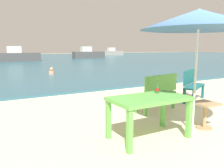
% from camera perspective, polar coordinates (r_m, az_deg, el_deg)
% --- Properties ---
extents(ground_plane, '(120.00, 120.00, 0.00)m').
position_cam_1_polar(ground_plane, '(4.77, 25.35, -11.63)').
color(ground_plane, beige).
extents(sea_water, '(120.00, 50.00, 0.08)m').
position_cam_1_polar(sea_water, '(32.77, -22.88, 5.68)').
color(sea_water, '#2D6075').
rests_on(sea_water, ground_plane).
extents(picnic_table_green, '(1.40, 0.80, 0.76)m').
position_cam_1_polar(picnic_table_green, '(4.08, 9.34, -4.73)').
color(picnic_table_green, '#60B24C').
rests_on(picnic_table_green, ground_plane).
extents(beer_bottle_amber, '(0.07, 0.07, 0.26)m').
position_cam_1_polar(beer_bottle_amber, '(4.40, 11.31, -1.06)').
color(beer_bottle_amber, '#2D662D').
rests_on(beer_bottle_amber, picnic_table_green).
extents(patio_umbrella, '(2.10, 2.10, 2.30)m').
position_cam_1_polar(patio_umbrella, '(4.49, 20.97, 14.91)').
color(patio_umbrella, silver).
rests_on(patio_umbrella, ground_plane).
extents(side_table_wood, '(0.44, 0.44, 0.54)m').
position_cam_1_polar(side_table_wood, '(4.94, 22.35, -6.41)').
color(side_table_wood, tan).
rests_on(side_table_wood, ground_plane).
extents(bench_teal_center, '(1.23, 0.87, 0.95)m').
position_cam_1_polar(bench_teal_center, '(7.36, 19.52, 0.20)').
color(bench_teal_center, '#196066').
rests_on(bench_teal_center, ground_plane).
extents(bench_green_left, '(1.24, 0.56, 0.95)m').
position_cam_1_polar(bench_green_left, '(5.87, 11.57, -1.63)').
color(bench_green_left, '#60B24C').
rests_on(bench_green_left, ground_plane).
extents(swimmer_person, '(0.34, 0.34, 0.41)m').
position_cam_1_polar(swimmer_person, '(13.67, -14.94, 3.05)').
color(swimmer_person, tan).
rests_on(swimmer_person, sea_water).
extents(boat_barge, '(4.65, 1.27, 1.69)m').
position_cam_1_polar(boat_barge, '(27.60, -22.59, 6.53)').
color(boat_barge, '#4C4C4C').
rests_on(boat_barge, sea_water).
extents(boat_cargo_ship, '(4.26, 1.16, 1.55)m').
position_cam_1_polar(boat_cargo_ship, '(45.82, 0.18, 7.93)').
color(boat_cargo_ship, gray).
rests_on(boat_cargo_ship, sea_water).
extents(boat_sailboat, '(4.66, 1.27, 1.69)m').
position_cam_1_polar(boat_sailboat, '(33.56, -5.97, 7.52)').
color(boat_sailboat, '#4C4C4C').
rests_on(boat_sailboat, sea_water).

